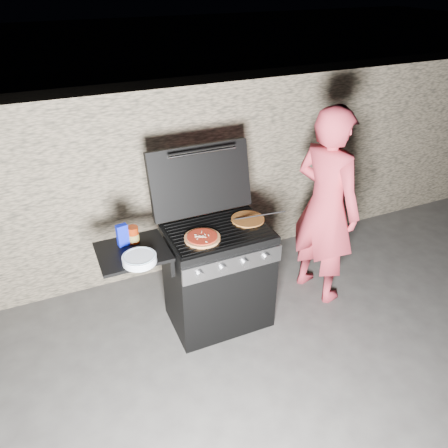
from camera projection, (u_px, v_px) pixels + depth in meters
name	position (u px, v px, depth m)	size (l,w,h in m)	color
ground	(219.00, 318.00, 3.83)	(50.00, 50.00, 0.00)	#3A3836
stone_wall	(175.00, 178.00, 4.20)	(8.00, 0.35, 1.80)	gray
gas_grill	(190.00, 284.00, 3.51)	(1.34, 0.79, 0.91)	black
pizza_topped	(202.00, 237.00, 3.24)	(0.27, 0.27, 0.03)	#E1AB5E
pizza_plain	(248.00, 219.00, 3.49)	(0.27, 0.27, 0.01)	#B7712F
sauce_jar	(133.00, 235.00, 3.20)	(0.08, 0.08, 0.13)	maroon
blue_carton	(123.00, 235.00, 3.15)	(0.08, 0.05, 0.17)	#0817B5
plate_stack	(139.00, 259.00, 3.00)	(0.24, 0.24, 0.05)	white
person	(326.00, 207.00, 3.73)	(0.65, 0.42, 1.77)	#D23A4A
tongs	(259.00, 216.00, 3.46)	(0.01, 0.01, 0.43)	black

